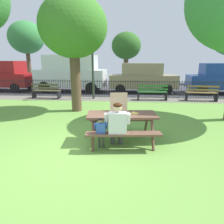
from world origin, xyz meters
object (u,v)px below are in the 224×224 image
at_px(park_bench_center, 152,93).
at_px(parked_car_far_left, 1,75).
at_px(far_tree_midleft, 126,46).
at_px(lamp_post_walkway, 92,49).
at_px(park_bench_left, 46,91).
at_px(far_tree_left, 26,38).
at_px(pizza_slice_on_table, 135,113).
at_px(tree_by_fence, 73,28).
at_px(parked_car_right, 223,78).
at_px(parked_car_center, 142,77).
at_px(picnic_table_foreground, 122,120).
at_px(child_at_table, 101,130).
at_px(parked_car_left, 71,73).
at_px(pizza_box_open, 119,108).
at_px(park_bench_right, 202,93).
at_px(adult_at_table, 117,124).

xyz_separation_m(park_bench_center, parked_car_far_left, (-10.41, 2.69, 0.68)).
bearing_deg(far_tree_midleft, lamp_post_walkway, -99.89).
xyz_separation_m(park_bench_left, far_tree_left, (-5.76, 9.48, 3.89)).
distance_m(pizza_slice_on_table, tree_by_fence, 4.71).
xyz_separation_m(park_bench_left, lamp_post_walkway, (2.71, 0.14, 2.28)).
bearing_deg(parked_car_right, parked_car_center, -179.97).
xyz_separation_m(picnic_table_foreground, park_bench_left, (-4.56, 5.84, -0.18)).
xyz_separation_m(child_at_table, tree_by_fence, (-1.60, 3.77, 2.85)).
distance_m(picnic_table_foreground, child_at_table, 0.76).
height_order(park_bench_center, far_tree_left, far_tree_left).
bearing_deg(far_tree_left, far_tree_midleft, 0.00).
bearing_deg(parked_car_left, lamp_post_walkway, -52.27).
relative_size(tree_by_fence, parked_car_far_left, 0.99).
bearing_deg(far_tree_left, park_bench_left, -58.73).
xyz_separation_m(tree_by_fence, parked_car_far_left, (-6.90, 5.34, -2.26)).
xyz_separation_m(child_at_table, far_tree_left, (-9.84, 15.91, 3.80)).
bearing_deg(pizza_box_open, far_tree_midleft, 90.55).
height_order(park_bench_right, tree_by_fence, tree_by_fence).
relative_size(adult_at_table, parked_car_right, 0.27).
xyz_separation_m(park_bench_center, parked_car_center, (-0.41, 2.69, 0.59)).
height_order(pizza_slice_on_table, park_bench_center, park_bench_center).
xyz_separation_m(park_bench_center, park_bench_right, (2.60, 0.00, 0.00)).
distance_m(park_bench_right, parked_car_center, 4.08).
height_order(lamp_post_walkway, parked_car_far_left, lamp_post_walkway).
relative_size(lamp_post_walkway, parked_car_right, 1.00).
bearing_deg(far_tree_midleft, pizza_box_open, -89.45).
bearing_deg(adult_at_table, parked_car_right, 55.03).
height_order(pizza_box_open, parked_car_center, parked_car_center).
relative_size(adult_at_table, parked_car_left, 0.25).
height_order(adult_at_table, tree_by_fence, tree_by_fence).
xyz_separation_m(pizza_box_open, parked_car_center, (1.10, 8.44, 0.11)).
distance_m(lamp_post_walkway, parked_car_left, 3.51).
distance_m(adult_at_table, parked_car_center, 9.12).
relative_size(adult_at_table, park_bench_left, 0.74).
height_order(tree_by_fence, parked_car_right, tree_by_fence).
relative_size(pizza_slice_on_table, adult_at_table, 0.25).
distance_m(parked_car_far_left, parked_car_center, 10.00).
height_order(child_at_table, parked_car_right, parked_car_right).
bearing_deg(pizza_slice_on_table, lamp_post_walkway, 110.32).
xyz_separation_m(parked_car_center, far_tree_left, (-11.34, 6.79, 3.30)).
bearing_deg(park_bench_right, park_bench_center, -180.00).
bearing_deg(far_tree_midleft, park_bench_right, -65.85).
relative_size(pizza_box_open, park_bench_left, 0.35).
height_order(pizza_slice_on_table, adult_at_table, adult_at_table).
distance_m(adult_at_table, lamp_post_walkway, 7.03).
bearing_deg(tree_by_fence, park_bench_right, 23.48).
relative_size(park_bench_center, lamp_post_walkway, 0.36).
distance_m(picnic_table_foreground, park_bench_center, 6.01).
distance_m(pizza_slice_on_table, far_tree_left, 18.94).
height_order(pizza_box_open, parked_car_right, parked_car_right).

